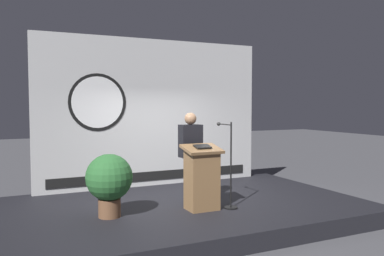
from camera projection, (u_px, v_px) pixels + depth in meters
ground_plane at (188, 219)px, 7.48m from camera, size 40.00×40.00×0.00m
stage_platform at (188, 211)px, 7.47m from camera, size 6.40×4.00×0.30m
banner_display at (152, 113)px, 9.02m from camera, size 5.18×0.12×3.27m
podium at (202, 178)px, 6.96m from camera, size 0.64×0.50×1.14m
speaker_person at (190, 157)px, 7.38m from camera, size 0.40×0.26×1.68m
microphone_stand at (229, 177)px, 7.10m from camera, size 0.24×0.60×1.52m
potted_plant at (109, 180)px, 6.50m from camera, size 0.76×0.76×1.03m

